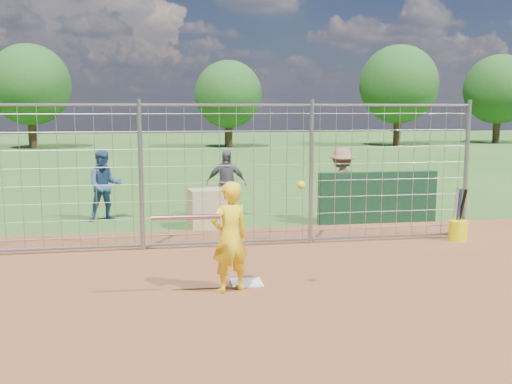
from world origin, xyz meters
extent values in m
plane|color=#2D591E|center=(0.00, 0.00, 0.00)|extent=(100.00, 100.00, 0.00)
plane|color=brown|center=(0.00, -3.00, 0.01)|extent=(18.00, 18.00, 0.00)
cube|color=silver|center=(0.00, -0.20, 0.01)|extent=(0.43, 0.43, 0.02)
cube|color=#11381E|center=(3.40, 3.60, 0.55)|extent=(2.60, 0.20, 1.10)
imported|color=yellow|center=(-0.27, -0.52, 0.75)|extent=(0.64, 0.54, 1.50)
imported|color=navy|center=(-2.39, 4.79, 0.77)|extent=(0.86, 0.73, 1.54)
imported|color=#535458|center=(0.27, 4.74, 0.77)|extent=(0.95, 0.51, 1.54)
imported|color=#866149|center=(2.69, 3.89, 0.80)|extent=(1.08, 0.69, 1.60)
cube|color=tan|center=(-0.21, 3.70, 0.40)|extent=(0.88, 0.68, 0.80)
cylinder|color=silver|center=(-0.85, -0.82, 1.09)|extent=(0.86, 0.10, 0.06)
sphere|color=yellow|center=(0.61, -0.84, 1.47)|extent=(0.10, 0.10, 0.10)
cylinder|color=yellow|center=(4.26, 1.75, 0.19)|extent=(0.34, 0.34, 0.38)
cylinder|color=silver|center=(4.21, 1.80, 0.55)|extent=(0.06, 0.15, 0.85)
cylinder|color=navy|center=(4.28, 1.80, 0.55)|extent=(0.08, 0.13, 0.85)
cylinder|color=black|center=(4.33, 1.80, 0.55)|extent=(0.11, 0.26, 0.84)
cylinder|color=gray|center=(-1.50, 2.00, 1.30)|extent=(0.08, 0.08, 2.60)
cylinder|color=gray|center=(1.50, 2.00, 1.30)|extent=(0.08, 0.08, 2.60)
cylinder|color=gray|center=(4.50, 2.00, 1.30)|extent=(0.08, 0.08, 2.60)
cylinder|color=gray|center=(0.00, 2.00, 2.50)|extent=(9.00, 0.05, 0.05)
cylinder|color=gray|center=(0.00, 2.00, 0.08)|extent=(9.00, 0.05, 0.05)
cube|color=gray|center=(0.00, 2.00, 1.25)|extent=(9.00, 0.02, 2.50)
cylinder|color=#3F2B19|center=(-9.00, 29.00, 1.26)|extent=(0.50, 0.50, 2.52)
sphere|color=#26561E|center=(-9.00, 29.00, 3.85)|extent=(4.90, 4.90, 4.90)
cylinder|color=#3F2B19|center=(3.00, 28.00, 1.08)|extent=(0.50, 0.50, 2.16)
sphere|color=#26561E|center=(3.00, 28.00, 3.30)|extent=(4.20, 4.20, 4.20)
cylinder|color=#3F2B19|center=(14.00, 27.50, 1.30)|extent=(0.50, 0.50, 2.59)
sphere|color=#26561E|center=(14.00, 27.50, 3.96)|extent=(5.04, 5.04, 5.04)
cylinder|color=#3F2B19|center=(22.00, 29.00, 1.22)|extent=(0.50, 0.50, 2.45)
sphere|color=#26561E|center=(22.00, 29.00, 3.74)|extent=(4.76, 4.76, 4.76)
camera|label=1|loc=(-1.12, -7.87, 2.45)|focal=40.00mm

